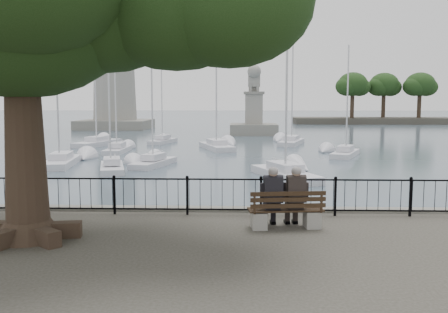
{
  "coord_description": "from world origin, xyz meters",
  "views": [
    {
      "loc": [
        0.45,
        -10.81,
        3.09
      ],
      "look_at": [
        0.0,
        2.5,
        1.6
      ],
      "focal_mm": 40.0,
      "sensor_mm": 36.0,
      "label": 1
    }
  ],
  "objects_px": {
    "bench": "(286,215)",
    "lighthouse": "(114,40)",
    "person_left": "(272,199)",
    "lion_monument": "(254,117)",
    "person_right": "(295,199)"
  },
  "relations": [
    {
      "from": "person_right",
      "to": "lion_monument",
      "type": "relative_size",
      "value": 0.18
    },
    {
      "from": "bench",
      "to": "lighthouse",
      "type": "distance_m",
      "value": 64.98
    },
    {
      "from": "person_left",
      "to": "lighthouse",
      "type": "relative_size",
      "value": 0.05
    },
    {
      "from": "person_right",
      "to": "bench",
      "type": "bearing_deg",
      "value": -148.64
    },
    {
      "from": "person_left",
      "to": "lighthouse",
      "type": "xyz_separation_m",
      "value": [
        -19.21,
        60.84,
        11.1
      ]
    },
    {
      "from": "bench",
      "to": "person_left",
      "type": "height_order",
      "value": "person_left"
    },
    {
      "from": "person_left",
      "to": "person_right",
      "type": "height_order",
      "value": "same"
    },
    {
      "from": "bench",
      "to": "lion_monument",
      "type": "xyz_separation_m",
      "value": [
        0.45,
        48.84,
        0.77
      ]
    },
    {
      "from": "person_left",
      "to": "lion_monument",
      "type": "xyz_separation_m",
      "value": [
        0.79,
        48.77,
        0.4
      ]
    },
    {
      "from": "bench",
      "to": "person_right",
      "type": "xyz_separation_m",
      "value": [
        0.22,
        0.13,
        0.37
      ]
    },
    {
      "from": "bench",
      "to": "lighthouse",
      "type": "height_order",
      "value": "lighthouse"
    },
    {
      "from": "bench",
      "to": "lighthouse",
      "type": "xyz_separation_m",
      "value": [
        -19.55,
        60.9,
        11.47
      ]
    },
    {
      "from": "person_left",
      "to": "lion_monument",
      "type": "bearing_deg",
      "value": 89.07
    },
    {
      "from": "bench",
      "to": "lion_monument",
      "type": "relative_size",
      "value": 0.22
    },
    {
      "from": "bench",
      "to": "person_right",
      "type": "relative_size",
      "value": 1.23
    }
  ]
}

